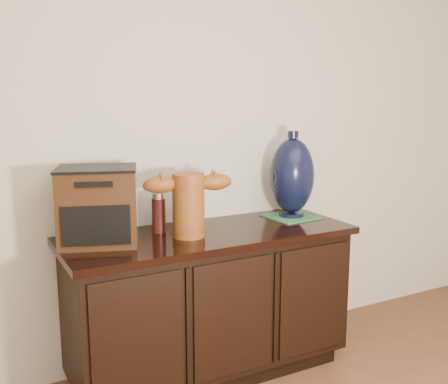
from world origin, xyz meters
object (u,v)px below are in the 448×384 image
sideboard (210,302)px  lamp_base (292,176)px  tv_radio (98,206)px  spray_can (159,213)px  terracotta_vessel (188,201)px

sideboard → lamp_base: 0.81m
tv_radio → spray_can: (0.31, 0.06, -0.08)m
lamp_base → spray_can: size_ratio=2.37×
tv_radio → lamp_base: bearing=19.5°
lamp_base → spray_can: lamp_base is taller
terracotta_vessel → tv_radio: tv_radio is taller
sideboard → lamp_base: size_ratio=3.10×
terracotta_vessel → sideboard: bearing=23.3°
lamp_base → spray_can: bearing=176.7°
sideboard → spray_can: 0.53m
lamp_base → sideboard: bearing=-172.6°
spray_can → tv_radio: bearing=-170.0°
spray_can → lamp_base: bearing=-3.3°
sideboard → spray_can: bearing=152.6°
terracotta_vessel → spray_can: bearing=135.2°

